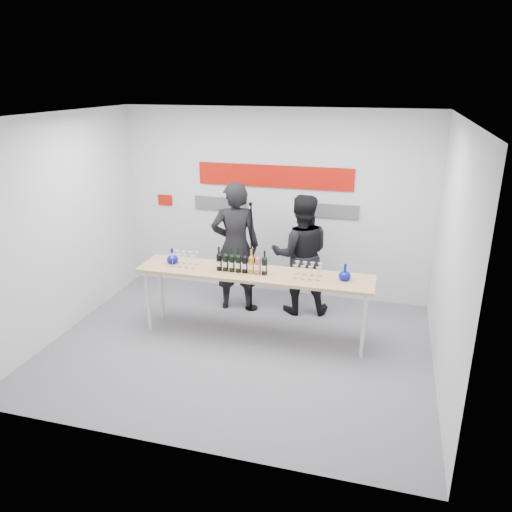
% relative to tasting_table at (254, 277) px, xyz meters
% --- Properties ---
extents(ground, '(5.00, 5.00, 0.00)m').
position_rel_tasting_table_xyz_m(ground, '(-0.12, -0.36, -0.88)').
color(ground, slate).
rests_on(ground, ground).
extents(back_wall, '(5.00, 0.04, 3.00)m').
position_rel_tasting_table_xyz_m(back_wall, '(-0.12, 1.64, 0.62)').
color(back_wall, silver).
rests_on(back_wall, ground).
extents(signage, '(3.38, 0.02, 0.79)m').
position_rel_tasting_table_xyz_m(signage, '(-0.18, 1.61, 0.92)').
color(signage, '#B71207').
rests_on(signage, back_wall).
extents(tasting_table, '(3.19, 0.66, 0.95)m').
position_rel_tasting_table_xyz_m(tasting_table, '(0.00, 0.00, 0.00)').
color(tasting_table, '#DEAD77').
rests_on(tasting_table, ground).
extents(wine_bottles, '(0.71, 0.08, 0.33)m').
position_rel_tasting_table_xyz_m(wine_bottles, '(-0.16, -0.05, 0.24)').
color(wine_bottles, black).
rests_on(wine_bottles, tasting_table).
extents(decanter_left, '(0.16, 0.16, 0.21)m').
position_rel_tasting_table_xyz_m(decanter_left, '(-1.20, 0.03, 0.18)').
color(decanter_left, '#080F9C').
rests_on(decanter_left, tasting_table).
extents(decanter_right, '(0.16, 0.16, 0.21)m').
position_rel_tasting_table_xyz_m(decanter_right, '(1.20, 0.05, 0.18)').
color(decanter_right, '#080F9C').
rests_on(decanter_right, tasting_table).
extents(glasses_left, '(0.37, 0.23, 0.18)m').
position_rel_tasting_table_xyz_m(glasses_left, '(-0.99, -0.01, 0.16)').
color(glasses_left, silver).
rests_on(glasses_left, tasting_table).
extents(glasses_right, '(0.37, 0.23, 0.18)m').
position_rel_tasting_table_xyz_m(glasses_right, '(0.72, 0.01, 0.16)').
color(glasses_right, silver).
rests_on(glasses_right, tasting_table).
extents(presenter_left, '(0.84, 0.68, 1.99)m').
position_rel_tasting_table_xyz_m(presenter_left, '(-0.53, 0.84, 0.11)').
color(presenter_left, black).
rests_on(presenter_left, ground).
extents(presenter_right, '(1.03, 0.88, 1.83)m').
position_rel_tasting_table_xyz_m(presenter_right, '(0.46, 0.97, 0.03)').
color(presenter_right, black).
rests_on(presenter_right, ground).
extents(mic_stand, '(0.20, 0.20, 1.71)m').
position_rel_tasting_table_xyz_m(mic_stand, '(-0.27, 0.82, -0.36)').
color(mic_stand, black).
rests_on(mic_stand, ground).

